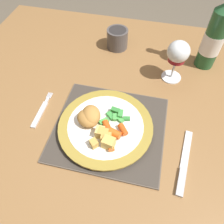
# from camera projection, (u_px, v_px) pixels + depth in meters

# --- Properties ---
(ground_plane) EXTENTS (6.00, 6.00, 0.00)m
(ground_plane) POSITION_uv_depth(u_px,v_px,m) (112.00, 183.00, 1.27)
(ground_plane) COLOR brown
(dining_table) EXTENTS (1.13, 0.96, 0.74)m
(dining_table) POSITION_uv_depth(u_px,v_px,m) (112.00, 119.00, 0.75)
(dining_table) COLOR olive
(dining_table) RESTS_ON ground
(placemat) EXTENTS (0.31, 0.28, 0.01)m
(placemat) POSITION_uv_depth(u_px,v_px,m) (110.00, 128.00, 0.61)
(placemat) COLOR brown
(placemat) RESTS_ON dining_table
(dinner_plate) EXTENTS (0.26, 0.26, 0.02)m
(dinner_plate) POSITION_uv_depth(u_px,v_px,m) (106.00, 127.00, 0.60)
(dinner_plate) COLOR white
(dinner_plate) RESTS_ON placemat
(breaded_croquettes) EXTENTS (0.08, 0.09, 0.04)m
(breaded_croquettes) POSITION_uv_depth(u_px,v_px,m) (90.00, 117.00, 0.58)
(breaded_croquettes) COLOR #B77F3D
(breaded_croquettes) RESTS_ON dinner_plate
(green_beans_pile) EXTENTS (0.08, 0.06, 0.02)m
(green_beans_pile) POSITION_uv_depth(u_px,v_px,m) (115.00, 116.00, 0.60)
(green_beans_pile) COLOR #338438
(green_beans_pile) RESTS_ON dinner_plate
(glazed_carrots) EXTENTS (0.08, 0.09, 0.02)m
(glazed_carrots) POSITION_uv_depth(u_px,v_px,m) (113.00, 133.00, 0.57)
(glazed_carrots) COLOR #CC5119
(glazed_carrots) RESTS_ON dinner_plate
(fork) EXTENTS (0.02, 0.13, 0.01)m
(fork) POSITION_uv_depth(u_px,v_px,m) (41.00, 112.00, 0.65)
(fork) COLOR silver
(fork) RESTS_ON dining_table
(table_knife) EXTENTS (0.04, 0.19, 0.01)m
(table_knife) POSITION_uv_depth(u_px,v_px,m) (184.00, 167.00, 0.54)
(table_knife) COLOR silver
(table_knife) RESTS_ON dining_table
(wine_glass) EXTENTS (0.07, 0.07, 0.14)m
(wine_glass) POSITION_uv_depth(u_px,v_px,m) (178.00, 54.00, 0.66)
(wine_glass) COLOR silver
(wine_glass) RESTS_ON dining_table
(bottle) EXTENTS (0.07, 0.07, 0.31)m
(bottle) POSITION_uv_depth(u_px,v_px,m) (215.00, 37.00, 0.69)
(bottle) COLOR #23562D
(bottle) RESTS_ON dining_table
(roast_potatoes) EXTENTS (0.07, 0.06, 0.03)m
(roast_potatoes) POSITION_uv_depth(u_px,v_px,m) (104.00, 138.00, 0.55)
(roast_potatoes) COLOR #E5BC66
(roast_potatoes) RESTS_ON dinner_plate
(drinking_cup) EXTENTS (0.08, 0.08, 0.07)m
(drinking_cup) POSITION_uv_depth(u_px,v_px,m) (117.00, 38.00, 0.81)
(drinking_cup) COLOR #4C4747
(drinking_cup) RESTS_ON dining_table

